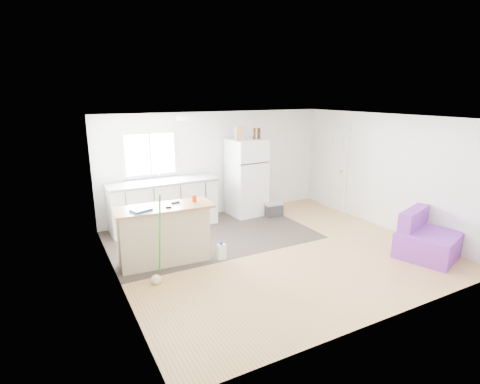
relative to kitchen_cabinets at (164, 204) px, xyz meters
The scene contains 19 objects.
room 2.66m from the kitchen_cabinets, 56.55° to the right, with size 5.51×5.01×2.41m.
vinyl_zone 1.25m from the kitchen_cabinets, 52.29° to the right, with size 4.05×2.50×0.00m, color #342E27.
window 1.09m from the kitchen_cabinets, 111.25° to the left, with size 1.18×0.06×0.98m.
interior_door 4.21m from the kitchen_cabinets, ahead, with size 0.11×0.92×2.10m.
ceiling_fixture 2.08m from the kitchen_cabinets, 77.06° to the right, with size 0.30×0.30×0.07m, color white.
kitchen_cabinets is the anchor object (origin of this frame).
peninsula 1.76m from the kitchen_cabinets, 106.65° to the right, with size 1.65×0.72×0.99m.
refrigerator 2.03m from the kitchen_cabinets, ahead, with size 0.84×0.80×1.78m.
cooler 2.56m from the kitchen_cabinets, 10.09° to the right, with size 0.45×0.32×0.33m.
purple_seat 5.12m from the kitchen_cabinets, 44.67° to the right, with size 1.19×1.18×0.79m.
cleaner_jug 2.12m from the kitchen_cabinets, 79.10° to the right, with size 0.15×0.12×0.33m.
mop 2.48m from the kitchen_cabinets, 109.40° to the right, with size 0.24×0.39×1.41m.
red_cup 1.76m from the kitchen_cabinets, 87.86° to the right, with size 0.08×0.08×0.12m, color red.
blue_tray 2.02m from the kitchen_cabinets, 116.29° to the right, with size 0.30×0.22×0.04m, color #1349B5.
tool_a 1.69m from the kitchen_cabinets, 98.87° to the right, with size 0.14×0.05×0.03m, color black.
tool_b 1.92m from the kitchen_cabinets, 103.63° to the right, with size 0.10×0.04×0.03m, color black.
cardboard_box 2.28m from the kitchen_cabinets, ahead, with size 0.20×0.10×0.30m, color tan.
bottle_left 2.57m from the kitchen_cabinets, ahead, with size 0.07×0.07×0.25m, color #37170A.
bottle_right 2.67m from the kitchen_cabinets, ahead, with size 0.07×0.07×0.25m, color #37170A.
Camera 1 is at (-3.56, -5.35, 2.80)m, focal length 28.00 mm.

